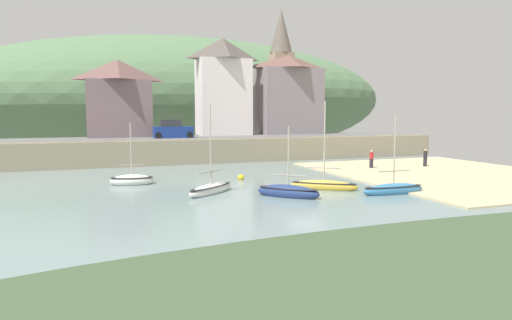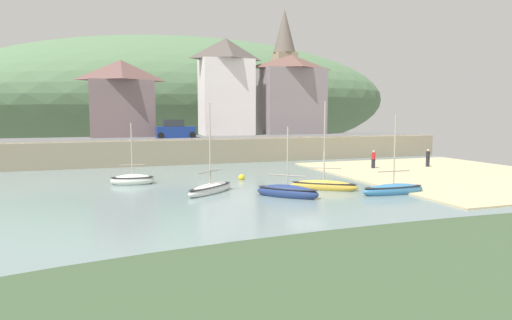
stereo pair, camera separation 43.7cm
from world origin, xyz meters
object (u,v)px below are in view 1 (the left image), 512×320
object	(u,v)px
sailboat_blue_trim	(324,185)
person_near_water	(371,158)
church_with_spire	(281,69)
motorboat_with_cabin	(132,180)
sailboat_nearest_shore	(393,189)
mooring_buoy	(241,178)
person_on_slipway	(425,157)
waterfront_building_left	(119,98)
waterfront_building_centre	(223,86)
rowboat_small_beached	(288,192)
sailboat_far_left	(211,189)
waterfront_building_right	(288,94)
parked_car_near_slipway	(172,130)

from	to	relation	value
sailboat_blue_trim	person_near_water	distance (m)	12.25
church_with_spire	motorboat_with_cabin	world-z (taller)	church_with_spire
sailboat_nearest_shore	person_near_water	world-z (taller)	sailboat_nearest_shore
person_near_water	mooring_buoy	size ratio (longest dim) A/B	3.28
mooring_buoy	person_on_slipway	bearing A→B (deg)	4.09
person_near_water	waterfront_building_left	bearing A→B (deg)	138.91
waterfront_building_centre	rowboat_small_beached	xyz separation A→B (m)	(-3.78, -27.70, -7.94)
sailboat_far_left	rowboat_small_beached	distance (m)	4.93
church_with_spire	motorboat_with_cabin	xyz separation A→B (m)	(-21.50, -23.62, -10.55)
person_on_slipway	waterfront_building_left	bearing A→B (deg)	144.33
mooring_buoy	waterfront_building_right	bearing A→B (deg)	57.41
sailboat_blue_trim	person_near_water	world-z (taller)	sailboat_blue_trim
sailboat_far_left	person_near_water	xyz separation A→B (m)	(16.58, 6.88, 0.70)
church_with_spire	sailboat_far_left	distance (m)	35.27
waterfront_building_centre	mooring_buoy	bearing A→B (deg)	-102.16
waterfront_building_left	parked_car_near_slipway	world-z (taller)	waterfront_building_left
person_on_slipway	waterfront_building_centre	bearing A→B (deg)	126.88
church_with_spire	person_on_slipway	distance (m)	25.30
person_near_water	rowboat_small_beached	bearing A→B (deg)	-142.42
sailboat_nearest_shore	church_with_spire	bearing A→B (deg)	80.31
person_near_water	person_on_slipway	bearing A→B (deg)	-7.12
motorboat_with_cabin	parked_car_near_slipway	size ratio (longest dim) A/B	1.11
waterfront_building_right	person_near_water	distance (m)	19.21
waterfront_building_centre	waterfront_building_right	xyz separation A→B (m)	(8.52, 0.00, -0.85)
parked_car_near_slipway	person_on_slipway	bearing A→B (deg)	-34.50
waterfront_building_right	mooring_buoy	xyz separation A→B (m)	(-12.85, -20.09, -7.26)
sailboat_nearest_shore	parked_car_near_slipway	world-z (taller)	sailboat_nearest_shore
church_with_spire	sailboat_far_left	size ratio (longest dim) A/B	2.80
parked_car_near_slipway	church_with_spire	bearing A→B (deg)	27.54
parked_car_near_slipway	mooring_buoy	distance (m)	16.10
waterfront_building_left	person_near_water	size ratio (longest dim) A/B	5.24
person_near_water	motorboat_with_cabin	bearing A→B (deg)	-175.86
waterfront_building_right	person_on_slipway	distance (m)	20.61
motorboat_with_cabin	sailboat_nearest_shore	world-z (taller)	sailboat_nearest_shore
waterfront_building_centre	mooring_buoy	distance (m)	22.09
motorboat_with_cabin	sailboat_far_left	bearing A→B (deg)	-43.11
waterfront_building_left	waterfront_building_right	distance (m)	20.60
waterfront_building_right	sailboat_nearest_shore	world-z (taller)	waterfront_building_right
sailboat_blue_trim	person_on_slipway	distance (m)	16.37
sailboat_far_left	person_near_water	distance (m)	17.97
sailboat_nearest_shore	parked_car_near_slipway	xyz separation A→B (m)	(-9.73, 24.55, 2.91)
sailboat_far_left	rowboat_small_beached	xyz separation A→B (m)	(4.11, -2.71, 0.02)
mooring_buoy	rowboat_small_beached	bearing A→B (deg)	-85.88
waterfront_building_left	person_on_slipway	xyz separation A→B (m)	(26.16, -18.78, -5.74)
parked_car_near_slipway	rowboat_small_beached	bearing A→B (deg)	-82.61
person_on_slipway	mooring_buoy	xyz separation A→B (m)	(-18.42, -1.32, -0.84)
waterfront_building_centre	waterfront_building_right	world-z (taller)	waterfront_building_centre
sailboat_blue_trim	sailboat_nearest_shore	world-z (taller)	sailboat_blue_trim
church_with_spire	mooring_buoy	size ratio (longest dim) A/B	33.15
church_with_spire	sailboat_far_left	xyz separation A→B (m)	(-17.09, -28.99, -10.57)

